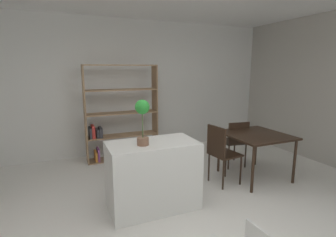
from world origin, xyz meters
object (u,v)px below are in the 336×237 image
Objects in this scene: dining_table at (256,139)px; dining_chair_island_side at (221,150)px; kitchen_island at (153,175)px; potted_plant_on_island at (142,116)px; open_bookshelf at (118,117)px; dining_chair_far at (235,139)px.

dining_table is 1.05× the size of dining_chair_island_side.
potted_plant_on_island is (-0.14, -0.06, 0.80)m from kitchen_island.
dining_chair_island_side is at bearing 12.29° from potted_plant_on_island.
potted_plant_on_island is 1.53m from dining_chair_island_side.
potted_plant_on_island is 2.13m from open_bookshelf.
dining_table is at bearing -43.14° from open_bookshelf.
potted_plant_on_island reaches higher than kitchen_island.
kitchen_island reaches higher than dining_chair_far.
open_bookshelf reaches higher than kitchen_island.
potted_plant_on_island reaches higher than dining_chair_island_side.
open_bookshelf is 1.89× the size of dining_table.
dining_chair_island_side is at bearing 10.97° from kitchen_island.
potted_plant_on_island is 2.30m from dining_chair_far.
dining_table is (2.03, 0.30, -0.57)m from potted_plant_on_island.
potted_plant_on_island is 2.13m from dining_table.
open_bookshelf is at bearing 27.92° from dining_chair_island_side.
dining_table is (1.90, -1.78, -0.19)m from open_bookshelf.
potted_plant_on_island is 0.59× the size of dining_chair_island_side.
dining_chair_far is 0.86m from dining_chair_island_side.
open_bookshelf reaches higher than dining_chair_island_side.
kitchen_island is 2.03m from dining_chair_far.
potted_plant_on_island is at bearing -171.52° from dining_table.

